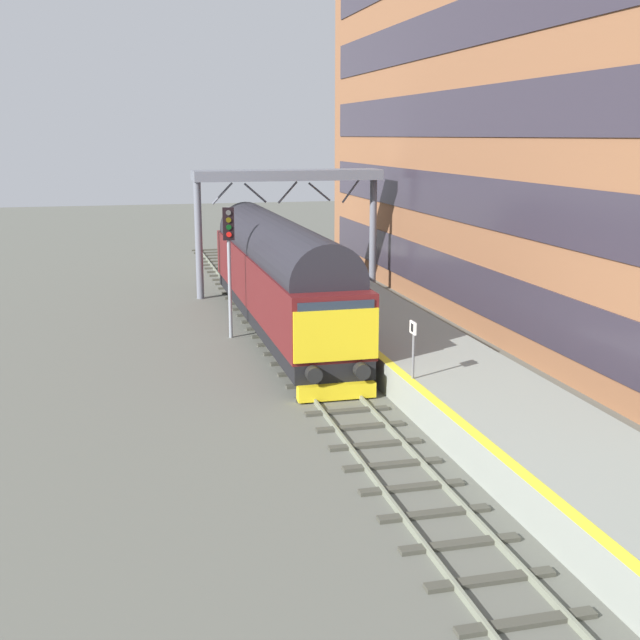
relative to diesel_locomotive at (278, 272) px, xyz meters
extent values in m
plane|color=#5A5B52|center=(0.00, -4.17, -2.48)|extent=(140.00, 140.00, 0.00)
cube|color=gray|center=(-0.72, -4.17, -2.41)|extent=(0.07, 60.00, 0.15)
cube|color=gray|center=(0.72, -4.17, -2.41)|extent=(0.07, 60.00, 0.15)
cube|color=#414037|center=(0.00, -21.21, -2.44)|extent=(2.50, 0.26, 0.09)
cube|color=#414037|center=(0.00, -19.85, -2.44)|extent=(2.50, 0.26, 0.09)
cube|color=#414037|center=(0.00, -18.48, -2.44)|extent=(2.50, 0.26, 0.09)
cube|color=#414037|center=(0.00, -17.12, -2.44)|extent=(2.50, 0.26, 0.09)
cube|color=#414037|center=(0.00, -15.76, -2.44)|extent=(2.50, 0.26, 0.09)
cube|color=#414037|center=(0.00, -14.39, -2.44)|extent=(2.50, 0.26, 0.09)
cube|color=#414037|center=(0.00, -13.03, -2.44)|extent=(2.50, 0.26, 0.09)
cube|color=#414037|center=(0.00, -11.67, -2.44)|extent=(2.50, 0.26, 0.09)
cube|color=#414037|center=(0.00, -10.30, -2.44)|extent=(2.50, 0.26, 0.09)
cube|color=#414037|center=(0.00, -8.94, -2.44)|extent=(2.50, 0.26, 0.09)
cube|color=#414037|center=(0.00, -7.58, -2.44)|extent=(2.50, 0.26, 0.09)
cube|color=#414037|center=(0.00, -6.21, -2.44)|extent=(2.50, 0.26, 0.09)
cube|color=#414037|center=(0.00, -4.85, -2.44)|extent=(2.50, 0.26, 0.09)
cube|color=#414037|center=(0.00, -3.48, -2.44)|extent=(2.50, 0.26, 0.09)
cube|color=#414037|center=(0.00, -2.12, -2.44)|extent=(2.50, 0.26, 0.09)
cube|color=#414037|center=(0.00, -0.76, -2.44)|extent=(2.50, 0.26, 0.09)
cube|color=#414037|center=(0.00, 0.61, -2.44)|extent=(2.50, 0.26, 0.09)
cube|color=#414037|center=(0.00, 1.97, -2.44)|extent=(2.50, 0.26, 0.09)
cube|color=#414037|center=(0.00, 3.33, -2.44)|extent=(2.50, 0.26, 0.09)
cube|color=#414037|center=(0.00, 4.70, -2.44)|extent=(2.50, 0.26, 0.09)
cube|color=#414037|center=(0.00, 6.06, -2.44)|extent=(2.50, 0.26, 0.09)
cube|color=#414037|center=(0.00, 7.42, -2.44)|extent=(2.50, 0.26, 0.09)
cube|color=#414037|center=(0.00, 8.79, -2.44)|extent=(2.50, 0.26, 0.09)
cube|color=#414037|center=(0.00, 10.15, -2.44)|extent=(2.50, 0.26, 0.09)
cube|color=#414037|center=(0.00, 11.52, -2.44)|extent=(2.50, 0.26, 0.09)
cube|color=#414037|center=(0.00, 12.88, -2.44)|extent=(2.50, 0.26, 0.09)
cube|color=#414037|center=(0.00, 14.24, -2.44)|extent=(2.50, 0.26, 0.09)
cube|color=#414037|center=(0.00, 15.61, -2.44)|extent=(2.50, 0.26, 0.09)
cube|color=#414037|center=(0.00, 16.97, -2.44)|extent=(2.50, 0.26, 0.09)
cube|color=#414037|center=(0.00, 18.33, -2.44)|extent=(2.50, 0.26, 0.09)
cube|color=#414037|center=(0.00, 19.70, -2.44)|extent=(2.50, 0.26, 0.09)
cube|color=#414037|center=(0.00, 21.06, -2.44)|extent=(2.50, 0.26, 0.09)
cube|color=#414037|center=(0.00, 22.42, -2.44)|extent=(2.50, 0.26, 0.09)
cube|color=#414037|center=(0.00, 23.79, -2.44)|extent=(2.50, 0.26, 0.09)
cube|color=#414037|center=(0.00, 25.15, -2.44)|extent=(2.50, 0.26, 0.09)
cube|color=gray|center=(3.60, -4.17, -1.98)|extent=(4.00, 44.00, 1.00)
cube|color=yellow|center=(1.75, -4.17, -1.48)|extent=(0.30, 44.00, 0.01)
cube|color=brown|center=(10.57, 1.34, 6.14)|extent=(5.83, 37.06, 17.25)
cube|color=#302B37|center=(7.63, 1.34, -0.59)|extent=(0.06, 34.10, 1.93)
cube|color=#302B37|center=(7.63, 1.34, 2.86)|extent=(0.06, 34.10, 1.93)
cube|color=#302B37|center=(7.63, 1.34, 6.31)|extent=(0.06, 34.10, 1.93)
cube|color=#302B37|center=(7.63, 1.34, 9.76)|extent=(0.06, 34.10, 1.93)
cube|color=black|center=(0.00, 0.04, -1.66)|extent=(2.56, 18.15, 0.60)
cube|color=#581617|center=(0.00, 0.04, -0.31)|extent=(2.70, 18.15, 2.10)
cylinder|color=#232128|center=(0.00, 0.04, 0.92)|extent=(2.56, 16.69, 2.57)
cube|color=yellow|center=(0.00, -9.08, -0.46)|extent=(2.65, 0.08, 1.58)
cube|color=#232D3D|center=(0.00, -9.06, 0.26)|extent=(2.38, 0.04, 0.64)
cube|color=#232D3D|center=(1.37, 0.04, -0.01)|extent=(0.04, 12.70, 0.44)
cylinder|color=black|center=(-0.75, -9.29, -1.56)|extent=(0.48, 0.35, 0.48)
cylinder|color=black|center=(0.75, -9.29, -1.56)|extent=(0.48, 0.35, 0.48)
cube|color=yellow|center=(0.00, -9.14, -2.20)|extent=(2.43, 0.36, 0.47)
cylinder|color=black|center=(0.00, -7.42, -1.96)|extent=(1.64, 1.04, 1.04)
cylinder|color=black|center=(0.00, -6.32, -1.96)|extent=(1.64, 1.04, 1.04)
cylinder|color=black|center=(0.00, -5.22, -1.96)|extent=(1.64, 1.04, 1.04)
cylinder|color=black|center=(0.00, 5.29, -1.96)|extent=(1.64, 1.04, 1.04)
cylinder|color=black|center=(0.00, 6.39, -1.96)|extent=(1.64, 1.04, 1.04)
cylinder|color=black|center=(0.00, 7.49, -1.96)|extent=(1.64, 1.04, 1.04)
cylinder|color=gray|center=(-2.04, -0.46, 0.11)|extent=(0.14, 0.14, 5.18)
cube|color=black|center=(-2.04, -0.52, 2.07)|extent=(0.44, 0.10, 1.27)
cylinder|color=#50504E|center=(-2.04, -0.58, 2.50)|extent=(0.20, 0.06, 0.20)
cylinder|color=#53470A|center=(-2.04, -0.58, 2.22)|extent=(0.20, 0.06, 0.20)
cylinder|color=#0A3E13|center=(-2.04, -0.58, 1.94)|extent=(0.20, 0.06, 0.20)
cylinder|color=red|center=(-2.04, -0.58, 1.66)|extent=(0.20, 0.06, 0.20)
cylinder|color=slate|center=(1.87, -10.66, -0.63)|extent=(0.08, 0.08, 1.69)
cube|color=white|center=(1.84, -10.66, 0.04)|extent=(0.05, 0.44, 0.36)
cube|color=black|center=(1.82, -10.66, 0.04)|extent=(0.01, 0.20, 0.24)
cylinder|color=slate|center=(-2.40, 7.87, 0.39)|extent=(0.36, 0.36, 5.74)
cylinder|color=slate|center=(6.50, 7.87, 0.39)|extent=(0.36, 0.36, 5.74)
cube|color=slate|center=(2.05, 7.87, 3.51)|extent=(9.30, 2.00, 0.50)
cylinder|color=slate|center=(-1.19, 7.87, 2.66)|extent=(1.05, 0.10, 1.07)
cylinder|color=slate|center=(0.43, 7.87, 2.66)|extent=(1.12, 0.10, 1.00)
cylinder|color=slate|center=(2.05, 7.87, 2.66)|extent=(1.02, 0.10, 1.10)
cylinder|color=slate|center=(3.67, 7.87, 2.66)|extent=(1.15, 0.10, 0.96)
cylinder|color=slate|center=(5.29, 7.87, 2.66)|extent=(0.93, 0.10, 1.18)
camera|label=1|loc=(-6.21, -32.08, 5.41)|focal=45.88mm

